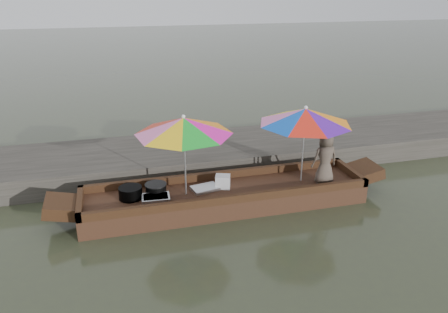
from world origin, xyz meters
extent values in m
plane|color=#323626|center=(0.00, 0.00, 0.00)|extent=(80.00, 80.00, 0.00)
cube|color=#2D2B26|center=(0.00, 2.20, 0.25)|extent=(22.00, 2.20, 0.50)
cube|color=black|center=(0.00, 0.00, 0.17)|extent=(5.45, 1.20, 0.35)
cylinder|color=black|center=(-1.78, 0.10, 0.46)|extent=(0.43, 0.43, 0.23)
cube|color=silver|center=(-1.35, -0.11, 0.39)|extent=(0.52, 0.38, 0.09)
cube|color=silver|center=(-0.38, 0.10, 0.38)|extent=(0.56, 0.44, 0.06)
cylinder|color=black|center=(-1.31, 0.19, 0.44)|extent=(0.39, 0.39, 0.18)
cube|color=silver|center=(-0.03, 0.10, 0.48)|extent=(0.33, 0.30, 0.26)
imported|color=#4E4238|center=(1.96, -0.19, 0.88)|extent=(0.52, 0.35, 1.05)
camera|label=1|loc=(-1.98, -7.30, 4.03)|focal=35.00mm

